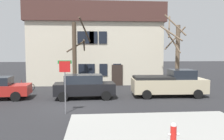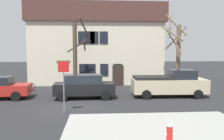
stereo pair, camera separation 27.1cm
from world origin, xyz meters
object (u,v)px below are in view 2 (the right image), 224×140
(street_sign_pole, at_px, (64,77))
(car_black_wagon, at_px, (84,86))
(pickup_truck_beige, at_px, (169,84))
(building_main, at_px, (97,44))
(bicycle_leaning, at_px, (25,87))
(tree_bare_near, at_px, (76,54))
(fire_hydrant, at_px, (169,134))
(tree_bare_mid, at_px, (177,52))

(street_sign_pole, bearing_deg, car_black_wagon, 77.55)
(pickup_truck_beige, bearing_deg, building_main, 119.29)
(street_sign_pole, xyz_separation_m, bicycle_leaning, (-4.32, 7.28, -1.70))
(pickup_truck_beige, bearing_deg, tree_bare_near, 153.88)
(tree_bare_near, relative_size, car_black_wagon, 1.41)
(car_black_wagon, bearing_deg, bicycle_leaning, 148.79)
(building_main, height_order, street_sign_pole, building_main)
(tree_bare_near, relative_size, fire_hydrant, 7.77)
(bicycle_leaning, bearing_deg, car_black_wagon, -31.21)
(pickup_truck_beige, height_order, street_sign_pole, street_sign_pole)
(street_sign_pole, bearing_deg, pickup_truck_beige, 30.48)
(car_black_wagon, distance_m, street_sign_pole, 4.37)
(tree_bare_near, height_order, car_black_wagon, tree_bare_near)
(tree_bare_near, xyz_separation_m, car_black_wagon, (0.89, -3.86, -2.27))
(building_main, relative_size, street_sign_pole, 4.77)
(tree_bare_mid, bearing_deg, fire_hydrant, -110.56)
(tree_bare_near, bearing_deg, pickup_truck_beige, -26.12)
(bicycle_leaning, bearing_deg, tree_bare_near, 9.04)
(building_main, height_order, tree_bare_mid, building_main)
(tree_bare_near, height_order, bicycle_leaning, tree_bare_near)
(pickup_truck_beige, height_order, fire_hydrant, pickup_truck_beige)
(building_main, xyz_separation_m, bicycle_leaning, (-6.23, -6.86, -3.89))
(tree_bare_near, bearing_deg, street_sign_pole, -90.10)
(pickup_truck_beige, distance_m, fire_hydrant, 9.77)
(tree_bare_near, xyz_separation_m, street_sign_pole, (-0.01, -7.97, -1.11))
(street_sign_pole, bearing_deg, tree_bare_near, 89.90)
(building_main, bearing_deg, car_black_wagon, -95.67)
(tree_bare_near, xyz_separation_m, pickup_truck_beige, (7.38, -3.62, -2.19))
(building_main, xyz_separation_m, tree_bare_near, (-1.89, -6.17, -1.07))
(street_sign_pole, relative_size, bicycle_leaning, 1.78)
(pickup_truck_beige, distance_m, bicycle_leaning, 12.10)
(tree_bare_near, xyz_separation_m, bicycle_leaning, (-4.34, -0.69, -2.82))
(building_main, height_order, pickup_truck_beige, building_main)
(car_black_wagon, distance_m, pickup_truck_beige, 6.49)
(fire_hydrant, bearing_deg, tree_bare_near, 108.78)
(tree_bare_mid, height_order, car_black_wagon, tree_bare_mid)
(tree_bare_near, bearing_deg, building_main, 72.96)
(pickup_truck_beige, xyz_separation_m, fire_hydrant, (-2.99, -9.29, -0.46))
(fire_hydrant, bearing_deg, street_sign_pole, 131.75)
(fire_hydrant, distance_m, street_sign_pole, 6.79)
(building_main, relative_size, fire_hydrant, 17.50)
(car_black_wagon, xyz_separation_m, street_sign_pole, (-0.91, -4.11, 1.16))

